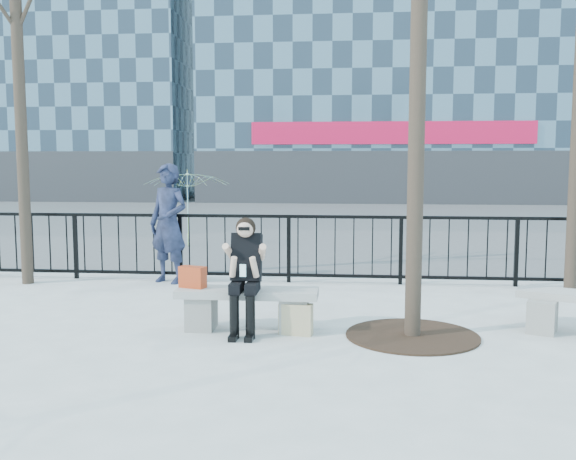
{
  "coord_description": "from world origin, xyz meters",
  "views": [
    {
      "loc": [
        1.18,
        -7.27,
        1.99
      ],
      "look_at": [
        0.4,
        0.8,
        1.1
      ],
      "focal_mm": 40.0,
      "sensor_mm": 36.0,
      "label": 1
    }
  ],
  "objects": [
    {
      "name": "ground",
      "position": [
        0.0,
        0.0,
        0.0
      ],
      "size": [
        120.0,
        120.0,
        0.0
      ],
      "primitive_type": "plane",
      "color": "#A1A29D",
      "rests_on": "ground"
    },
    {
      "name": "street_surface",
      "position": [
        0.0,
        15.0,
        0.0
      ],
      "size": [
        60.0,
        23.0,
        0.01
      ],
      "primitive_type": "cube",
      "color": "#474747",
      "rests_on": "ground"
    },
    {
      "name": "railing",
      "position": [
        0.0,
        3.0,
        0.55
      ],
      "size": [
        14.0,
        0.06,
        1.1
      ],
      "color": "black",
      "rests_on": "ground"
    },
    {
      "name": "tree_grate",
      "position": [
        1.9,
        -0.1,
        0.01
      ],
      "size": [
        1.5,
        1.5,
        0.02
      ],
      "primitive_type": "cylinder",
      "color": "black",
      "rests_on": "ground"
    },
    {
      "name": "bench_main",
      "position": [
        0.0,
        0.0,
        0.3
      ],
      "size": [
        1.65,
        0.46,
        0.49
      ],
      "color": "slate",
      "rests_on": "ground"
    },
    {
      "name": "seated_woman",
      "position": [
        0.0,
        -0.16,
        0.67
      ],
      "size": [
        0.5,
        0.64,
        1.34
      ],
      "color": "black",
      "rests_on": "ground"
    },
    {
      "name": "handbag",
      "position": [
        -0.65,
        0.02,
        0.62
      ],
      "size": [
        0.34,
        0.23,
        0.25
      ],
      "primitive_type": "cube",
      "rotation": [
        0.0,
        0.0,
        -0.32
      ],
      "color": "#B23615",
      "rests_on": "bench_main"
    },
    {
      "name": "shopping_bag",
      "position": [
        0.58,
        -0.15,
        0.18
      ],
      "size": [
        0.4,
        0.2,
        0.36
      ],
      "primitive_type": "cube",
      "rotation": [
        0.0,
        0.0,
        -0.17
      ],
      "color": "#CAB58E",
      "rests_on": "ground"
    },
    {
      "name": "standing_man",
      "position": [
        -1.74,
        2.8,
        0.97
      ],
      "size": [
        0.83,
        0.71,
        1.93
      ],
      "primitive_type": "imported",
      "rotation": [
        0.0,
        0.0,
        -0.41
      ],
      "color": "black",
      "rests_on": "ground"
    },
    {
      "name": "vendor_umbrella",
      "position": [
        -2.53,
        7.13,
        0.89
      ],
      "size": [
        2.23,
        2.26,
        1.77
      ],
      "primitive_type": "imported",
      "rotation": [
        0.0,
        0.0,
        0.16
      ],
      "color": "#D3E332",
      "rests_on": "ground"
    }
  ]
}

